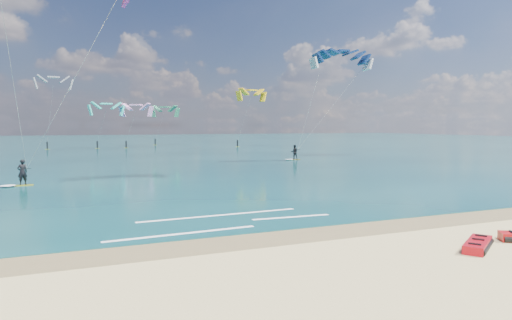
{
  "coord_description": "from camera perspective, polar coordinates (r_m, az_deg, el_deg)",
  "views": [
    {
      "loc": [
        -8.03,
        -13.37,
        4.55
      ],
      "look_at": [
        0.96,
        8.0,
        2.77
      ],
      "focal_mm": 32.0,
      "sensor_mm": 36.0,
      "label": 1
    }
  ],
  "objects": [
    {
      "name": "sea",
      "position": [
        117.73,
        -18.9,
        1.95
      ],
      "size": [
        320.0,
        200.0,
        0.04
      ],
      "primitive_type": "cube",
      "color": "#0A363B",
      "rests_on": "ground"
    },
    {
      "name": "packed_kite_left",
      "position": [
        18.93,
        25.95,
        -9.95
      ],
      "size": [
        2.61,
        2.19,
        0.37
      ],
      "primitive_type": null,
      "rotation": [
        0.0,
        0.0,
        0.58
      ],
      "color": "#B20913",
      "rests_on": "ground"
    },
    {
      "name": "ground",
      "position": [
        54.16,
        -14.21,
        -0.56
      ],
      "size": [
        320.0,
        320.0,
        0.0
      ],
      "primitive_type": "plane",
      "color": "tan",
      "rests_on": "ground"
    },
    {
      "name": "distant_kites",
      "position": [
        90.35,
        -22.12,
        4.61
      ],
      "size": [
        68.47,
        30.34,
        13.02
      ],
      "color": "#BB37AA",
      "rests_on": "ground"
    },
    {
      "name": "kitesurfer_main",
      "position": [
        34.21,
        -25.37,
        10.55
      ],
      "size": [
        10.48,
        8.85,
        16.47
      ],
      "rotation": [
        0.0,
        0.0,
        0.08
      ],
      "color": "yellow",
      "rests_on": "sea"
    },
    {
      "name": "wet_sand_strip",
      "position": [
        18.79,
        3.27,
        -9.6
      ],
      "size": [
        320.0,
        2.4,
        0.01
      ],
      "primitive_type": "cube",
      "color": "brown",
      "rests_on": "ground"
    },
    {
      "name": "shoreline_foam",
      "position": [
        21.62,
        -3.96,
        -7.63
      ],
      "size": [
        11.0,
        3.66,
        0.01
      ],
      "color": "white",
      "rests_on": "ground"
    },
    {
      "name": "kitesurfer_far",
      "position": [
        59.26,
        7.96,
        7.83
      ],
      "size": [
        11.56,
        5.72,
        15.33
      ],
      "rotation": [
        0.0,
        0.0,
        -0.22
      ],
      "color": "gold",
      "rests_on": "sea"
    }
  ]
}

